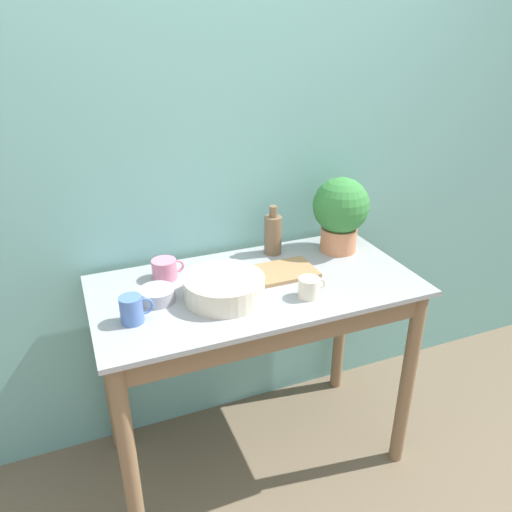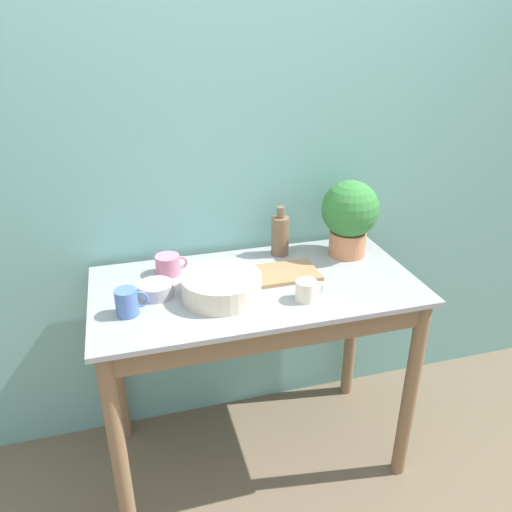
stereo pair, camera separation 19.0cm
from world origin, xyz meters
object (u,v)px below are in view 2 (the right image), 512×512
bowl_wash_large (221,286)px  tray_board (285,273)px  potted_plant (350,214)px  bottle_tall (280,235)px  mug_blue (127,302)px  mug_pink (168,265)px  bowl_small_steel (156,289)px  mug_cream (307,290)px

bowl_wash_large → tray_board: (0.29, 0.10, -0.04)m
potted_plant → bottle_tall: potted_plant is taller
bottle_tall → mug_blue: bearing=-153.6°
mug_pink → bowl_small_steel: (-0.07, -0.16, -0.02)m
bowl_wash_large → bowl_small_steel: 0.25m
mug_blue → mug_pink: mug_blue is taller
potted_plant → mug_pink: bearing=178.3°
mug_cream → tray_board: 0.21m
tray_board → bowl_wash_large: bearing=-160.6°
bowl_wash_large → mug_pink: bearing=125.5°
mug_cream → mug_blue: bearing=173.5°
bowl_small_steel → mug_blue: bearing=-134.6°
mug_cream → bowl_wash_large: bearing=160.1°
mug_cream → bowl_small_steel: bearing=161.3°
mug_blue → bottle_tall: bearing=26.4°
mug_cream → bowl_small_steel: mug_cream is taller
bottle_tall → tray_board: (-0.04, -0.20, -0.08)m
mug_blue → bowl_small_steel: size_ratio=0.87×
bottle_tall → tray_board: bottle_tall is taller
bowl_wash_large → mug_blue: (-0.34, -0.03, 0.01)m
potted_plant → tray_board: (-0.32, -0.11, -0.18)m
mug_blue → tray_board: size_ratio=0.44×
bowl_wash_large → mug_blue: size_ratio=2.58×
bowl_wash_large → tray_board: bearing=19.4°
mug_pink → bottle_tall: bearing=6.7°
tray_board → potted_plant: bearing=19.5°
mug_cream → mug_pink: (-0.47, 0.34, 0.00)m
bowl_small_steel → mug_pink: bearing=68.1°
mug_cream → bowl_small_steel: 0.56m
mug_pink → bowl_small_steel: 0.18m
mug_pink → tray_board: bearing=-16.8°
bottle_tall → mug_blue: (-0.67, -0.33, -0.04)m
bowl_wash_large → bowl_small_steel: (-0.24, 0.07, -0.02)m
potted_plant → bowl_small_steel: potted_plant is taller
mug_blue → tray_board: (0.63, 0.14, -0.04)m
potted_plant → tray_board: potted_plant is taller
bowl_small_steel → bottle_tall: bearing=21.7°
potted_plant → mug_blue: bearing=-165.3°
bottle_tall → mug_pink: size_ratio=1.69×
mug_cream → mug_blue: size_ratio=0.96×
bowl_wash_large → mug_pink: bowl_wash_large is taller
mug_blue → mug_pink: size_ratio=0.89×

